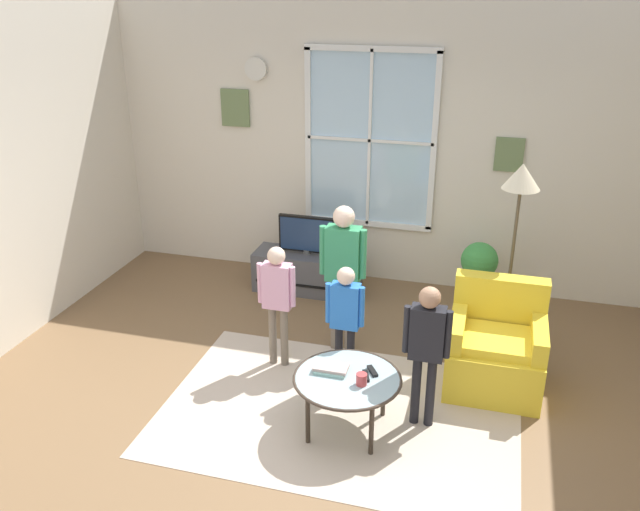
# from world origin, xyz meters

# --- Properties ---
(ground_plane) EXTENTS (6.52, 6.03, 0.02)m
(ground_plane) POSITION_xyz_m (0.00, 0.00, -0.01)
(ground_plane) COLOR brown
(back_wall) EXTENTS (5.92, 0.17, 2.97)m
(back_wall) POSITION_xyz_m (-0.01, 2.77, 1.49)
(back_wall) COLOR beige
(back_wall) RESTS_ON ground_plane
(area_rug) EXTENTS (2.76, 1.88, 0.01)m
(area_rug) POSITION_xyz_m (0.17, 0.17, 0.00)
(area_rug) COLOR #C6B29E
(area_rug) RESTS_ON ground_plane
(tv_stand) EXTENTS (1.14, 0.43, 0.43)m
(tv_stand) POSITION_xyz_m (-0.69, 2.20, 0.21)
(tv_stand) COLOR #4C4C51
(tv_stand) RESTS_ON ground_plane
(television) EXTENTS (0.61, 0.08, 0.42)m
(television) POSITION_xyz_m (-0.69, 2.19, 0.65)
(television) COLOR #4C4C4C
(television) RESTS_ON tv_stand
(armchair) EXTENTS (0.76, 0.74, 0.87)m
(armchair) POSITION_xyz_m (1.31, 0.90, 0.33)
(armchair) COLOR yellow
(armchair) RESTS_ON ground_plane
(coffee_table) EXTENTS (0.81, 0.81, 0.46)m
(coffee_table) POSITION_xyz_m (0.27, -0.01, 0.43)
(coffee_table) COLOR #99B2B7
(coffee_table) RESTS_ON ground_plane
(book_stack) EXTENTS (0.26, 0.17, 0.05)m
(book_stack) POSITION_xyz_m (0.14, 0.04, 0.48)
(book_stack) COLOR #84B3A9
(book_stack) RESTS_ON coffee_table
(cup) EXTENTS (0.08, 0.08, 0.09)m
(cup) POSITION_xyz_m (0.39, -0.07, 0.50)
(cup) COLOR #BF3F3F
(cup) RESTS_ON coffee_table
(remote_near_books) EXTENTS (0.08, 0.15, 0.02)m
(remote_near_books) POSITION_xyz_m (0.40, 0.03, 0.46)
(remote_near_books) COLOR black
(remote_near_books) RESTS_ON coffee_table
(remote_near_cup) EXTENTS (0.11, 0.14, 0.02)m
(remote_near_cup) POSITION_xyz_m (0.44, 0.11, 0.46)
(remote_near_cup) COLOR black
(remote_near_cup) RESTS_ON coffee_table
(person_pink_shirt) EXTENTS (0.34, 0.15, 1.11)m
(person_pink_shirt) POSITION_xyz_m (-0.51, 0.71, 0.70)
(person_pink_shirt) COLOR #726656
(person_pink_shirt) RESTS_ON ground_plane
(person_green_shirt) EXTENTS (0.42, 0.19, 1.38)m
(person_green_shirt) POSITION_xyz_m (-0.04, 1.11, 0.86)
(person_green_shirt) COLOR #726656
(person_green_shirt) RESTS_ON ground_plane
(person_blue_shirt) EXTENTS (0.32, 0.15, 1.06)m
(person_blue_shirt) POSITION_xyz_m (0.11, 0.57, 0.67)
(person_blue_shirt) COLOR black
(person_blue_shirt) RESTS_ON ground_plane
(person_black_shirt) EXTENTS (0.35, 0.16, 1.15)m
(person_black_shirt) POSITION_xyz_m (0.81, 0.20, 0.72)
(person_black_shirt) COLOR black
(person_black_shirt) RESTS_ON ground_plane
(potted_plant_by_window) EXTENTS (0.37, 0.37, 0.70)m
(potted_plant_by_window) POSITION_xyz_m (1.09, 2.30, 0.44)
(potted_plant_by_window) COLOR silver
(potted_plant_by_window) RESTS_ON ground_plane
(floor_lamp) EXTENTS (0.32, 0.32, 1.72)m
(floor_lamp) POSITION_xyz_m (1.38, 1.60, 1.44)
(floor_lamp) COLOR black
(floor_lamp) RESTS_ON ground_plane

